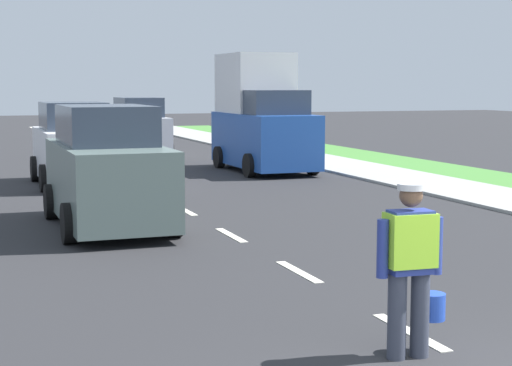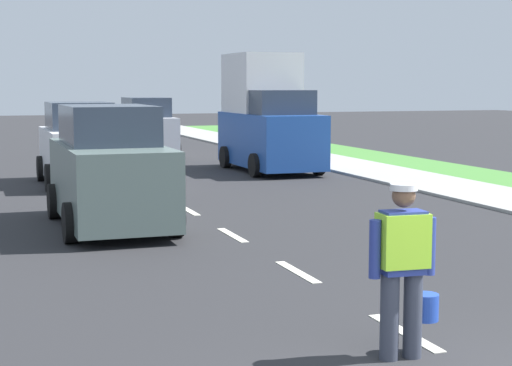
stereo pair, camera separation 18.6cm
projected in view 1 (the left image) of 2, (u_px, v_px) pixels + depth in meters
The scene contains 7 objects.
ground_plane at pixel (107, 169), 25.77m from camera, with size 96.00×96.00×0.00m, color #28282B.
lane_center_line at pixel (87, 157), 29.69m from camera, with size 0.14×46.40×0.01m.
road_worker at pixel (411, 261), 7.80m from camera, with size 0.77×0.37×1.67m.
delivery_truck at pixel (262, 118), 24.99m from camera, with size 2.16×4.60×3.54m.
car_oncoming_lead at pixel (107, 171), 15.01m from camera, with size 1.98×4.37×2.22m.
car_outgoing_far at pixel (138, 129), 30.32m from camera, with size 1.88×4.00×2.14m.
car_oncoming_second at pixel (74, 147), 21.45m from camera, with size 2.00×3.95×2.14m.
Camera 1 is at (-4.42, -4.69, 2.58)m, focal length 58.13 mm.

